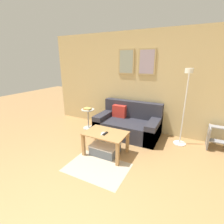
{
  "coord_description": "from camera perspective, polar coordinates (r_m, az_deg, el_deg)",
  "views": [
    {
      "loc": [
        1.15,
        -0.98,
        1.85
      ],
      "look_at": [
        -0.26,
        1.8,
        0.85
      ],
      "focal_mm": 26.0,
      "sensor_mm": 36.0,
      "label": 1
    }
  ],
  "objects": [
    {
      "name": "couch",
      "position": [
        4.2,
        5.66,
        -4.3
      ],
      "size": [
        1.56,
        0.9,
        0.82
      ],
      "color": "#2D2D38",
      "rests_on": "ground_plane"
    },
    {
      "name": "book_stack",
      "position": [
        4.49,
        -8.7,
        1.15
      ],
      "size": [
        0.21,
        0.15,
        0.05
      ],
      "color": "#D18438",
      "rests_on": "side_table"
    },
    {
      "name": "area_rug",
      "position": [
        3.1,
        -5.23,
        -18.81
      ],
      "size": [
        1.1,
        0.77,
        0.01
      ],
      "primitive_type": "cube",
      "color": "#C1B299",
      "rests_on": "ground_plane"
    },
    {
      "name": "coffee_table",
      "position": [
        3.28,
        -2.25,
        -8.89
      ],
      "size": [
        0.83,
        0.56,
        0.48
      ],
      "color": "#AD7F4C",
      "rests_on": "ground_plane"
    },
    {
      "name": "floor_lamp",
      "position": [
        3.7,
        24.16,
        2.15
      ],
      "size": [
        0.28,
        0.5,
        1.71
      ],
      "color": "white",
      "rests_on": "ground_plane"
    },
    {
      "name": "side_table",
      "position": [
        4.59,
        -8.4,
        -1.71
      ],
      "size": [
        0.36,
        0.36,
        0.56
      ],
      "color": "silver",
      "rests_on": "ground_plane"
    },
    {
      "name": "storage_bin",
      "position": [
        3.44,
        -2.39,
        -12.72
      ],
      "size": [
        0.55,
        0.46,
        0.21
      ],
      "color": "slate",
      "rests_on": "ground_plane"
    },
    {
      "name": "remote_control",
      "position": [
        3.18,
        -2.42,
        -7.56
      ],
      "size": [
        0.05,
        0.15,
        0.02
      ],
      "primitive_type": "cube",
      "rotation": [
        0.0,
        0.0,
        -0.07
      ],
      "color": "black",
      "rests_on": "coffee_table"
    },
    {
      "name": "cell_phone",
      "position": [
        3.19,
        -3.22,
        -7.6
      ],
      "size": [
        0.11,
        0.15,
        0.01
      ],
      "primitive_type": "cube",
      "rotation": [
        0.0,
        0.0,
        0.36
      ],
      "color": "silver",
      "rests_on": "coffee_table"
    },
    {
      "name": "step_stool",
      "position": [
        4.2,
        33.23,
        -7.55
      ],
      "size": [
        0.39,
        0.36,
        0.49
      ],
      "color": "#99999E",
      "rests_on": "ground_plane"
    },
    {
      "name": "wall_back",
      "position": [
        4.3,
        11.35,
        9.88
      ],
      "size": [
        5.6,
        0.09,
        2.55
      ],
      "color": "tan",
      "rests_on": "ground_plane"
    }
  ]
}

